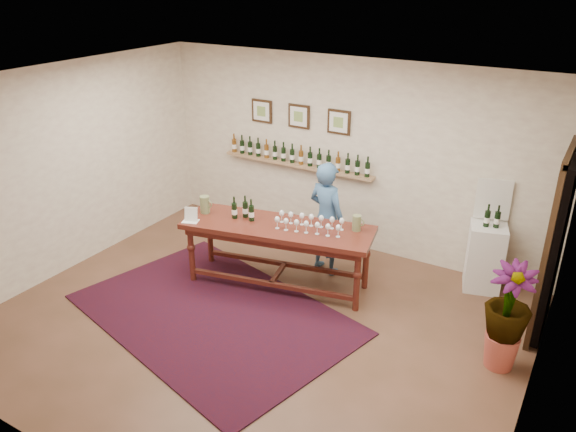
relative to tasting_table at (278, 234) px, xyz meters
The scene contains 14 objects.
ground 1.21m from the tasting_table, 76.03° to the right, with size 6.00×6.00×0.00m, color #513723.
room_shell 2.55m from the tasting_table, 21.66° to the left, with size 6.00×6.00×6.00m.
rug 1.29m from the tasting_table, 106.25° to the right, with size 3.34×2.23×0.02m, color #4F0E13.
tasting_table is the anchor object (origin of this frame).
table_glasses 0.47m from the tasting_table, 12.98° to the left, with size 1.24×0.29×0.17m, color white, non-canonical shape.
table_bottles 0.57m from the tasting_table, behind, with size 0.28×0.16×0.30m, color black, non-canonical shape.
pitcher_left 1.08m from the tasting_table, behind, with size 0.15×0.15×0.24m, color olive, non-canonical shape.
pitcher_right 1.03m from the tasting_table, 21.67° to the left, with size 0.13×0.13×0.20m, color olive, non-canonical shape.
menu_card 1.15m from the tasting_table, 156.00° to the right, with size 0.21×0.15×0.19m, color white.
display_pedestal 2.71m from the tasting_table, 28.86° to the left, with size 0.45×0.45×0.90m, color white.
pedestal_bottles 2.71m from the tasting_table, 28.25° to the left, with size 0.31×0.08×0.31m, color black, non-canonical shape.
info_sign 2.78m from the tasting_table, 32.17° to the left, with size 0.43×0.02×0.59m, color white.
potted_plant 2.91m from the tasting_table, ahead, with size 0.64×0.64×1.05m.
person 0.77m from the tasting_table, 61.69° to the left, with size 0.58×0.38×1.58m, color #395E87.
Camera 1 is at (3.19, -4.60, 3.91)m, focal length 35.00 mm.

